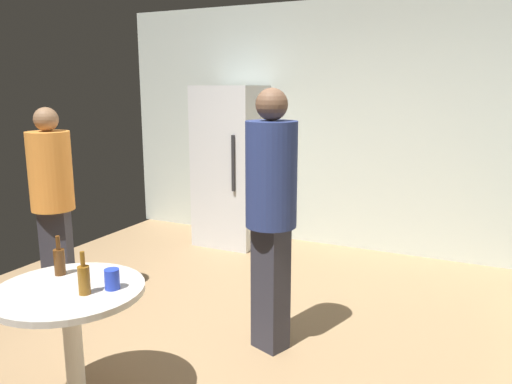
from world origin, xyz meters
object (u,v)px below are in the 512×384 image
(foreground_table, at_px, (70,306))
(person_in_orange_shirt, at_px, (52,192))
(beer_bottle_brown, at_px, (59,261))
(refrigerator, at_px, (231,166))
(plastic_cup_blue, at_px, (112,279))
(beer_bottle_amber, at_px, (84,279))
(person_in_navy_shirt, at_px, (271,201))

(foreground_table, xyz_separation_m, person_in_orange_shirt, (-1.22, 1.04, 0.32))
(beer_bottle_brown, bearing_deg, refrigerator, 99.94)
(refrigerator, bearing_deg, plastic_cup_blue, -72.89)
(foreground_table, relative_size, beer_bottle_amber, 3.48)
(beer_bottle_amber, distance_m, beer_bottle_brown, 0.36)
(beer_bottle_amber, bearing_deg, plastic_cup_blue, 53.86)
(beer_bottle_amber, relative_size, person_in_navy_shirt, 0.13)
(plastic_cup_blue, distance_m, person_in_orange_shirt, 1.73)
(foreground_table, distance_m, person_in_navy_shirt, 1.38)
(plastic_cup_blue, bearing_deg, beer_bottle_brown, 175.51)
(foreground_table, xyz_separation_m, beer_bottle_brown, (-0.19, 0.13, 0.19))
(beer_bottle_amber, distance_m, plastic_cup_blue, 0.14)
(person_in_navy_shirt, bearing_deg, beer_bottle_brown, -21.16)
(beer_bottle_brown, relative_size, person_in_orange_shirt, 0.14)
(beer_bottle_brown, distance_m, person_in_navy_shirt, 1.34)
(refrigerator, distance_m, plastic_cup_blue, 3.21)
(beer_bottle_amber, height_order, person_in_orange_shirt, person_in_orange_shirt)
(refrigerator, bearing_deg, foreground_table, -77.10)
(beer_bottle_amber, bearing_deg, beer_bottle_brown, 155.94)
(person_in_orange_shirt, height_order, person_in_navy_shirt, person_in_navy_shirt)
(beer_bottle_amber, bearing_deg, refrigerator, 105.13)
(foreground_table, relative_size, person_in_navy_shirt, 0.45)
(person_in_orange_shirt, xyz_separation_m, person_in_navy_shirt, (1.91, 0.08, 0.10))
(beer_bottle_brown, height_order, plastic_cup_blue, beer_bottle_brown)
(foreground_table, bearing_deg, beer_bottle_brown, 146.74)
(foreground_table, height_order, person_in_navy_shirt, person_in_navy_shirt)
(beer_bottle_brown, bearing_deg, plastic_cup_blue, -4.49)
(refrigerator, height_order, beer_bottle_brown, refrigerator)
(beer_bottle_amber, bearing_deg, person_in_orange_shirt, 142.13)
(foreground_table, distance_m, person_in_orange_shirt, 1.64)
(plastic_cup_blue, bearing_deg, person_in_orange_shirt, 146.83)
(plastic_cup_blue, height_order, person_in_navy_shirt, person_in_navy_shirt)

